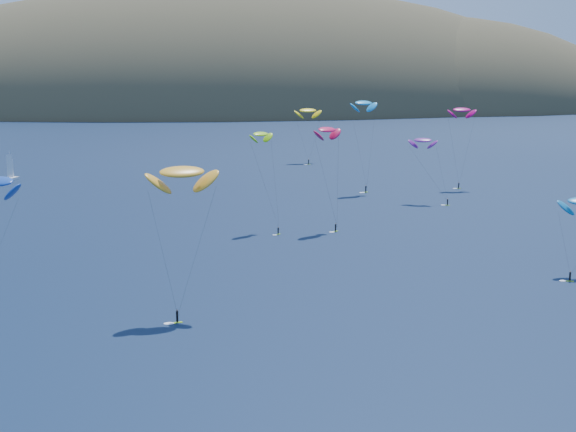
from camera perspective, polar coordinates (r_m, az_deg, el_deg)
The scene contains 9 objects.
island at distance 638.50m, azimuth -2.78°, elevation 6.87°, with size 730.00×300.00×210.00m.
sailboat at distance 275.17m, azimuth -19.11°, elevation 2.62°, with size 8.00×7.62×9.56m.
kitesurfer_2 at distance 125.70m, azimuth -7.55°, elevation 3.12°, with size 11.78×11.23×25.19m.
kitesurfer_3 at distance 185.89m, azimuth -1.95°, elevation 5.82°, with size 7.23×12.16×23.82m.
kitesurfer_4 at distance 238.98m, azimuth 5.39°, elevation 8.00°, with size 9.78×8.58×28.47m.
kitesurfer_6 at distance 224.19m, azimuth 9.58°, elevation 5.33°, with size 9.88×11.56×18.97m.
kitesurfer_8 at distance 250.48m, azimuth 12.26°, elevation 7.38°, with size 8.56×6.19×25.90m.
kitesurfer_9 at distance 186.40m, azimuth 2.79°, elevation 6.14°, with size 8.61×10.05×25.19m.
kitesurfer_11 at distance 304.55m, azimuth 1.42°, elevation 7.51°, with size 10.73×12.94×22.05m.
Camera 1 is at (-5.81, -72.51, 40.11)m, focal length 50.00 mm.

